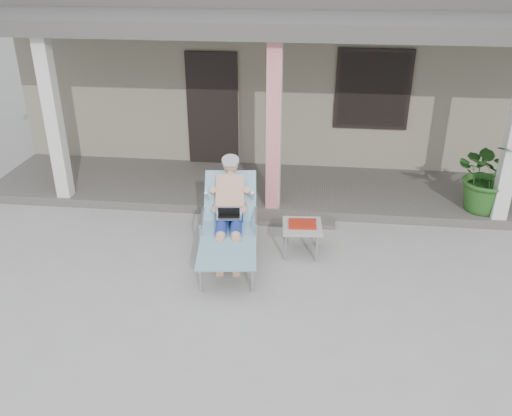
# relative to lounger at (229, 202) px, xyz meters

# --- Properties ---
(ground) EXTENTS (60.00, 60.00, 0.00)m
(ground) POSITION_rel_lounger_xyz_m (0.50, -0.86, -0.79)
(ground) COLOR #9E9E99
(ground) RESTS_ON ground
(house) EXTENTS (10.40, 5.40, 3.30)m
(house) POSITION_rel_lounger_xyz_m (0.50, 5.64, 0.87)
(house) COLOR gray
(house) RESTS_ON ground
(porch_deck) EXTENTS (10.00, 2.00, 0.15)m
(porch_deck) POSITION_rel_lounger_xyz_m (0.50, 2.14, -0.72)
(porch_deck) COLOR #605B56
(porch_deck) RESTS_ON ground
(porch_overhang) EXTENTS (10.00, 2.30, 2.85)m
(porch_overhang) POSITION_rel_lounger_xyz_m (0.50, 2.09, 1.99)
(porch_overhang) COLOR silver
(porch_overhang) RESTS_ON porch_deck
(porch_step) EXTENTS (2.00, 0.30, 0.07)m
(porch_step) POSITION_rel_lounger_xyz_m (0.50, 0.99, -0.76)
(porch_step) COLOR #605B56
(porch_step) RESTS_ON ground
(lounger) EXTENTS (0.96, 2.04, 1.29)m
(lounger) POSITION_rel_lounger_xyz_m (0.00, 0.00, 0.00)
(lounger) COLOR #B7B7BC
(lounger) RESTS_ON ground
(side_table) EXTENTS (0.58, 0.58, 0.49)m
(side_table) POSITION_rel_lounger_xyz_m (1.01, 0.09, -0.39)
(side_table) COLOR #A3A39E
(side_table) RESTS_ON ground
(potted_palm) EXTENTS (1.10, 0.96, 1.20)m
(potted_palm) POSITION_rel_lounger_xyz_m (3.85, 1.54, -0.05)
(potted_palm) COLOR #26591E
(potted_palm) RESTS_ON porch_deck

